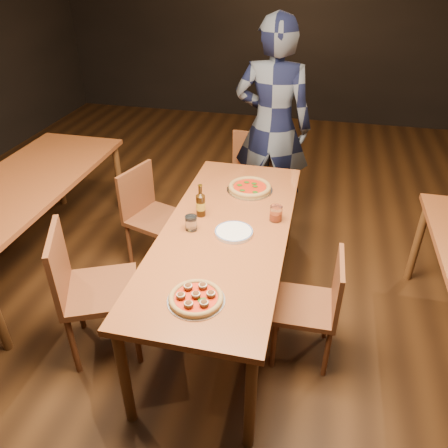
% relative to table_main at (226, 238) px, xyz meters
% --- Properties ---
extents(ground, '(9.00, 9.00, 0.00)m').
position_rel_table_main_xyz_m(ground, '(0.00, 0.00, -0.68)').
color(ground, black).
extents(room_shell, '(9.00, 9.00, 9.00)m').
position_rel_table_main_xyz_m(room_shell, '(0.00, 0.00, 1.18)').
color(room_shell, black).
rests_on(room_shell, ground).
extents(table_main, '(0.80, 2.00, 0.75)m').
position_rel_table_main_xyz_m(table_main, '(0.00, 0.00, 0.00)').
color(table_main, brown).
rests_on(table_main, ground).
extents(table_left, '(0.80, 2.00, 0.75)m').
position_rel_table_main_xyz_m(table_left, '(-1.70, 0.30, 0.00)').
color(table_left, brown).
rests_on(table_left, ground).
extents(chair_main_nw, '(0.59, 0.59, 0.96)m').
position_rel_table_main_xyz_m(chair_main_nw, '(-0.70, -0.45, -0.20)').
color(chair_main_nw, brown).
rests_on(chair_main_nw, ground).
extents(chair_main_sw, '(0.51, 0.51, 0.87)m').
position_rel_table_main_xyz_m(chair_main_sw, '(-0.69, 0.51, -0.24)').
color(chair_main_sw, brown).
rests_on(chair_main_sw, ground).
extents(chair_main_e, '(0.39, 0.39, 0.81)m').
position_rel_table_main_xyz_m(chair_main_e, '(0.56, -0.23, -0.27)').
color(chair_main_e, brown).
rests_on(chair_main_e, ground).
extents(chair_end, '(0.43, 0.43, 0.89)m').
position_rel_table_main_xyz_m(chair_end, '(-0.07, 1.32, -0.23)').
color(chair_end, brown).
rests_on(chair_end, ground).
extents(pizza_meatball, '(0.30, 0.30, 0.06)m').
position_rel_table_main_xyz_m(pizza_meatball, '(0.00, -0.69, 0.09)').
color(pizza_meatball, '#B7B7BF').
rests_on(pizza_meatball, table_main).
extents(pizza_margherita, '(0.34, 0.34, 0.05)m').
position_rel_table_main_xyz_m(pizza_margherita, '(0.06, 0.56, 0.09)').
color(pizza_margherita, '#B7B7BF').
rests_on(pizza_margherita, table_main).
extents(plate_stack, '(0.24, 0.24, 0.02)m').
position_rel_table_main_xyz_m(plate_stack, '(0.06, -0.04, 0.08)').
color(plate_stack, white).
rests_on(plate_stack, table_main).
extents(beer_bottle, '(0.06, 0.06, 0.23)m').
position_rel_table_main_xyz_m(beer_bottle, '(-0.20, 0.13, 0.15)').
color(beer_bottle, black).
rests_on(beer_bottle, table_main).
extents(water_glass, '(0.08, 0.08, 0.10)m').
position_rel_table_main_xyz_m(water_glass, '(-0.22, -0.05, 0.12)').
color(water_glass, white).
rests_on(water_glass, table_main).
extents(amber_glass, '(0.08, 0.08, 0.10)m').
position_rel_table_main_xyz_m(amber_glass, '(0.30, 0.18, 0.12)').
color(amber_glass, '#B03B13').
rests_on(amber_glass, table_main).
extents(diner, '(0.71, 0.48, 1.89)m').
position_rel_table_main_xyz_m(diner, '(0.10, 1.42, 0.26)').
color(diner, black).
rests_on(diner, ground).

